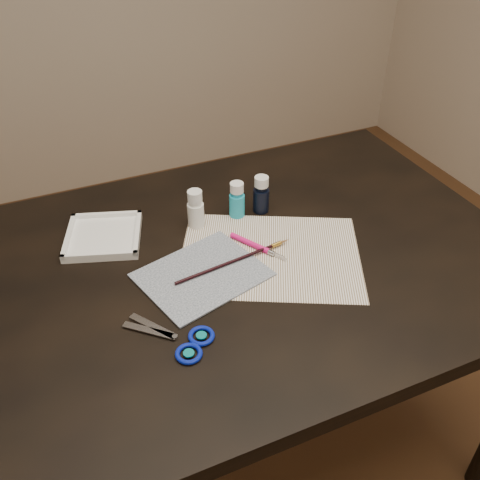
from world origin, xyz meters
name	(u,v)px	position (x,y,z in m)	size (l,w,h in m)	color
ground	(240,445)	(0.00, 0.00, -0.01)	(3.50, 3.50, 0.02)	#422614
table	(240,365)	(0.00, 0.00, 0.38)	(1.30, 0.90, 0.75)	black
paper	(270,255)	(0.07, -0.02, 0.75)	(0.41, 0.31, 0.00)	white
canvas	(202,275)	(-0.10, -0.03, 0.75)	(0.26, 0.21, 0.00)	#14243A
paint_bottle_white	(196,209)	(-0.05, 0.16, 0.80)	(0.04, 0.04, 0.10)	white
paint_bottle_cyan	(237,200)	(0.06, 0.16, 0.80)	(0.04, 0.04, 0.10)	#1EA8C9
paint_bottle_navy	(261,194)	(0.13, 0.15, 0.80)	(0.04, 0.04, 0.10)	black
paintbrush	(235,260)	(-0.02, -0.02, 0.76)	(0.30, 0.01, 0.01)	black
craft_knife	(259,247)	(0.05, 0.01, 0.76)	(0.16, 0.01, 0.01)	#EA157A
scissors	(165,337)	(-0.23, -0.17, 0.76)	(0.20, 0.10, 0.01)	silver
palette_tray	(103,236)	(-0.27, 0.19, 0.76)	(0.17, 0.17, 0.02)	white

